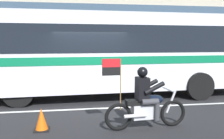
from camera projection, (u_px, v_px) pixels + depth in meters
ground_plane at (91, 104)px, 8.23m from camera, size 60.00×60.00×0.00m
sidewalk_curb at (86, 79)px, 13.23m from camera, size 28.00×3.80×0.15m
lane_center_stripe at (93, 109)px, 7.64m from camera, size 26.60×0.14×0.01m
transit_bus at (114, 49)px, 9.33m from camera, size 11.20×3.04×3.22m
motorcycle_with_rider at (146, 103)px, 5.84m from camera, size 2.19×0.64×1.78m
fire_hydrant at (138, 72)px, 12.85m from camera, size 0.22×0.30×0.75m
traffic_cone at (42, 120)px, 5.77m from camera, size 0.36×0.36×0.55m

